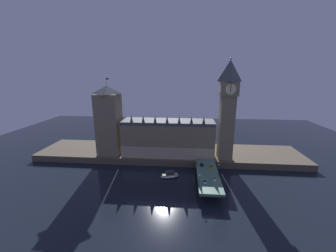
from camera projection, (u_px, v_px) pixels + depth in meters
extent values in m
plane|color=black|center=(164.00, 178.00, 140.80)|extent=(400.00, 400.00, 0.00)
cube|color=brown|center=(169.00, 153.00, 177.82)|extent=(220.00, 42.00, 5.27)
cube|color=#7F7056|center=(168.00, 139.00, 166.37)|extent=(72.40, 21.20, 25.85)
cube|color=tan|center=(167.00, 153.00, 158.04)|extent=(72.40, 0.20, 9.31)
cube|color=#42474C|center=(168.00, 122.00, 162.90)|extent=(72.40, 19.51, 2.40)
cone|color=#42474C|center=(131.00, 119.00, 155.47)|extent=(2.40, 2.40, 5.69)
cone|color=#42474C|center=(143.00, 119.00, 154.71)|extent=(2.40, 2.40, 5.69)
cone|color=#42474C|center=(155.00, 119.00, 153.96)|extent=(2.40, 2.40, 5.69)
cone|color=#42474C|center=(167.00, 119.00, 153.20)|extent=(2.40, 2.40, 5.69)
cone|color=#42474C|center=(179.00, 120.00, 152.45)|extent=(2.40, 2.40, 5.69)
cone|color=#42474C|center=(191.00, 120.00, 151.69)|extent=(2.40, 2.40, 5.69)
cone|color=#42474C|center=(204.00, 120.00, 150.93)|extent=(2.40, 2.40, 5.69)
cube|color=#7F7056|center=(226.00, 128.00, 155.66)|extent=(10.50, 10.50, 48.64)
cube|color=#7F7056|center=(229.00, 89.00, 148.45)|extent=(12.39, 12.39, 10.04)
cylinder|color=beige|center=(231.00, 89.00, 142.35)|extent=(7.26, 0.25, 7.26)
cylinder|color=beige|center=(227.00, 88.00, 154.56)|extent=(7.26, 0.25, 7.26)
cylinder|color=beige|center=(238.00, 89.00, 147.92)|extent=(0.25, 7.26, 7.26)
cylinder|color=beige|center=(220.00, 89.00, 148.98)|extent=(0.25, 7.26, 7.26)
cube|color=black|center=(231.00, 88.00, 142.03)|extent=(0.36, 0.10, 5.44)
pyramid|color=#42474C|center=(230.00, 71.00, 145.37)|extent=(12.39, 12.39, 15.08)
sphere|color=gold|center=(231.00, 58.00, 143.32)|extent=(1.60, 1.60, 1.60)
cube|color=#7F7056|center=(109.00, 124.00, 166.77)|extent=(17.59, 17.59, 48.82)
pyramid|color=#42474C|center=(107.00, 90.00, 160.00)|extent=(17.94, 17.94, 6.36)
cylinder|color=#99999E|center=(106.00, 82.00, 158.48)|extent=(0.24, 0.24, 6.00)
cube|color=navy|center=(107.00, 79.00, 157.87)|extent=(2.00, 0.08, 1.20)
cube|color=#4C7560|center=(208.00, 175.00, 132.04)|extent=(13.84, 46.00, 1.40)
cube|color=brown|center=(210.00, 192.00, 119.56)|extent=(11.76, 3.20, 5.49)
cube|color=brown|center=(208.00, 184.00, 128.45)|extent=(11.76, 3.20, 5.49)
cube|color=brown|center=(207.00, 176.00, 137.33)|extent=(11.76, 3.20, 5.49)
cube|color=brown|center=(206.00, 170.00, 146.22)|extent=(11.76, 3.20, 5.49)
cube|color=black|center=(202.00, 165.00, 144.01)|extent=(1.98, 4.22, 0.84)
cube|color=black|center=(202.00, 164.00, 143.85)|extent=(1.62, 1.90, 0.45)
cylinder|color=black|center=(200.00, 164.00, 145.42)|extent=(0.22, 0.64, 0.64)
cylinder|color=black|center=(203.00, 164.00, 145.27)|extent=(0.22, 0.64, 0.64)
cylinder|color=black|center=(201.00, 166.00, 142.90)|extent=(0.22, 0.64, 0.64)
cylinder|color=black|center=(203.00, 166.00, 142.74)|extent=(0.22, 0.64, 0.64)
cube|color=silver|center=(205.00, 182.00, 120.96)|extent=(1.79, 4.13, 0.88)
cube|color=black|center=(205.00, 181.00, 120.80)|extent=(1.47, 1.86, 0.45)
cylinder|color=black|center=(203.00, 181.00, 122.34)|extent=(0.22, 0.64, 0.64)
cylinder|color=black|center=(206.00, 181.00, 122.20)|extent=(0.22, 0.64, 0.64)
cylinder|color=black|center=(203.00, 183.00, 119.87)|extent=(0.22, 0.64, 0.64)
cylinder|color=black|center=(206.00, 184.00, 119.72)|extent=(0.22, 0.64, 0.64)
cube|color=white|center=(214.00, 179.00, 124.14)|extent=(1.75, 3.95, 0.94)
cube|color=black|center=(214.00, 178.00, 123.97)|extent=(1.43, 1.78, 0.45)
cylinder|color=black|center=(216.00, 181.00, 122.97)|extent=(0.22, 0.64, 0.64)
cylinder|color=black|center=(213.00, 181.00, 123.10)|extent=(0.22, 0.64, 0.64)
cylinder|color=black|center=(215.00, 179.00, 125.33)|extent=(0.22, 0.64, 0.64)
cylinder|color=black|center=(213.00, 179.00, 125.47)|extent=(0.22, 0.64, 0.64)
cube|color=yellow|center=(211.00, 167.00, 140.07)|extent=(1.73, 4.54, 0.77)
cube|color=black|center=(211.00, 166.00, 139.92)|extent=(1.42, 2.04, 0.45)
cylinder|color=black|center=(213.00, 169.00, 138.70)|extent=(0.22, 0.64, 0.64)
cylinder|color=black|center=(210.00, 169.00, 138.84)|extent=(0.22, 0.64, 0.64)
cylinder|color=black|center=(212.00, 167.00, 141.42)|extent=(0.22, 0.64, 0.64)
cylinder|color=black|center=(210.00, 167.00, 141.56)|extent=(0.22, 0.64, 0.64)
cylinder|color=black|center=(199.00, 181.00, 121.85)|extent=(0.28, 0.28, 0.87)
cylinder|color=brown|center=(200.00, 180.00, 121.66)|extent=(0.38, 0.38, 0.73)
sphere|color=tan|center=(200.00, 180.00, 121.54)|extent=(0.24, 0.24, 0.24)
cylinder|color=black|center=(218.00, 176.00, 128.03)|extent=(0.28, 0.28, 0.76)
cylinder|color=brown|center=(219.00, 175.00, 127.86)|extent=(0.38, 0.38, 0.63)
sphere|color=tan|center=(219.00, 175.00, 127.76)|extent=(0.21, 0.21, 0.21)
cylinder|color=black|center=(197.00, 164.00, 145.20)|extent=(0.28, 0.28, 0.87)
cylinder|color=#47384C|center=(197.00, 163.00, 145.01)|extent=(0.38, 0.38, 0.73)
sphere|color=tan|center=(197.00, 163.00, 144.89)|extent=(0.24, 0.24, 0.24)
cylinder|color=#2D3333|center=(199.00, 185.00, 118.14)|extent=(0.56, 0.56, 0.50)
cylinder|color=#2D3333|center=(199.00, 180.00, 117.39)|extent=(0.18, 0.18, 5.61)
sphere|color=#F9E5A3|center=(200.00, 175.00, 116.56)|extent=(0.60, 0.60, 0.60)
sphere|color=#F9E5A3|center=(199.00, 176.00, 116.69)|extent=(0.44, 0.44, 0.44)
sphere|color=#F9E5A3|center=(200.00, 176.00, 116.61)|extent=(0.44, 0.44, 0.44)
cylinder|color=#2D3333|center=(218.00, 174.00, 131.27)|extent=(0.56, 0.56, 0.50)
cylinder|color=#2D3333|center=(219.00, 170.00, 130.50)|extent=(0.18, 0.18, 5.80)
sphere|color=#F9E5A3|center=(219.00, 165.00, 129.65)|extent=(0.60, 0.60, 0.60)
sphere|color=#F9E5A3|center=(218.00, 165.00, 129.77)|extent=(0.44, 0.44, 0.44)
sphere|color=#F9E5A3|center=(220.00, 165.00, 129.70)|extent=(0.44, 0.44, 0.44)
cylinder|color=#2D3333|center=(197.00, 164.00, 146.57)|extent=(0.56, 0.56, 0.50)
cylinder|color=#2D3333|center=(197.00, 159.00, 145.79)|extent=(0.18, 0.18, 5.87)
sphere|color=#F9E5A3|center=(197.00, 155.00, 144.93)|extent=(0.60, 0.60, 0.60)
sphere|color=#F9E5A3|center=(196.00, 155.00, 145.05)|extent=(0.44, 0.44, 0.44)
sphere|color=#F9E5A3|center=(198.00, 155.00, 144.98)|extent=(0.44, 0.44, 0.44)
ellipsoid|color=white|center=(170.00, 176.00, 141.11)|extent=(13.47, 8.04, 2.42)
cube|color=tan|center=(170.00, 175.00, 140.84)|extent=(11.75, 6.71, 0.24)
cube|color=#2D333D|center=(170.00, 173.00, 140.51)|extent=(6.28, 4.39, 2.42)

